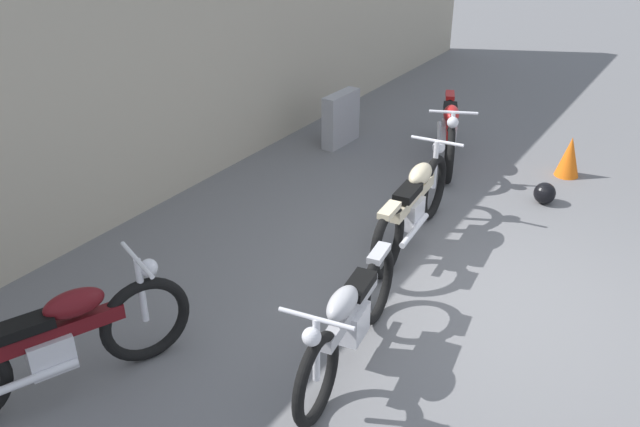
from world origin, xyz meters
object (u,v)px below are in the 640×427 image
at_px(motorcycle_silver, 349,320).
at_px(motorcycle_cream, 413,205).
at_px(motorcycle_red, 449,130).
at_px(motorcycle_maroon, 58,342).
at_px(stone_marker, 341,119).
at_px(traffic_cone, 569,157).
at_px(helmet, 545,193).

relative_size(motorcycle_silver, motorcycle_cream, 0.94).
xyz_separation_m(motorcycle_silver, motorcycle_cream, (2.12, 0.43, 0.03)).
bearing_deg(motorcycle_silver, motorcycle_red, -175.89).
height_order(motorcycle_silver, motorcycle_maroon, motorcycle_maroon).
distance_m(stone_marker, motorcycle_red, 1.63).
xyz_separation_m(motorcycle_silver, motorcycle_red, (4.47, 1.00, 0.03)).
distance_m(motorcycle_red, motorcycle_maroon, 5.98).
relative_size(motorcycle_red, motorcycle_maroon, 0.98).
bearing_deg(traffic_cone, motorcycle_silver, 173.48).
height_order(motorcycle_silver, motorcycle_cream, motorcycle_cream).
xyz_separation_m(helmet, traffic_cone, (0.99, -0.03, 0.14)).
distance_m(traffic_cone, motorcycle_cream, 2.95).
relative_size(stone_marker, motorcycle_red, 0.38).
height_order(helmet, motorcycle_cream, motorcycle_cream).
xyz_separation_m(traffic_cone, motorcycle_cream, (-2.77, 0.99, 0.20)).
height_order(helmet, motorcycle_red, motorcycle_red).
distance_m(stone_marker, motorcycle_silver, 5.00).
relative_size(traffic_cone, motorcycle_red, 0.27).
height_order(stone_marker, traffic_cone, stone_marker).
xyz_separation_m(stone_marker, helmet, (-0.37, -3.15, -0.26)).
distance_m(motorcycle_silver, motorcycle_cream, 2.16).
bearing_deg(helmet, motorcycle_silver, 172.23).
distance_m(motorcycle_red, motorcycle_cream, 2.42).
distance_m(traffic_cone, motorcycle_red, 1.63).
bearing_deg(motorcycle_silver, helmet, 163.71).
xyz_separation_m(helmet, motorcycle_cream, (-1.77, 0.96, 0.34)).
bearing_deg(motorcycle_maroon, stone_marker, 31.12).
bearing_deg(motorcycle_cream, stone_marker, 40.18).
bearing_deg(motorcycle_red, traffic_cone, 81.46).
distance_m(stone_marker, helmet, 3.18).
bearing_deg(motorcycle_silver, stone_marker, -156.97).
bearing_deg(motorcycle_cream, traffic_cone, -25.04).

